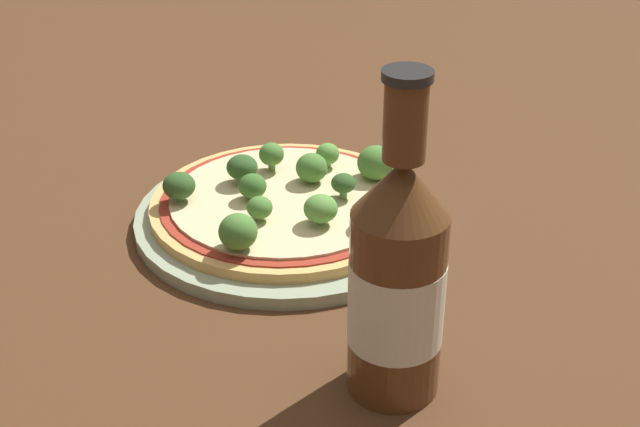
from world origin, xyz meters
TOP-DOWN VIEW (x-y plane):
  - ground_plane at (0.00, 0.00)m, footprint 3.00×3.00m
  - plate at (0.02, 0.00)m, footprint 0.28×0.28m
  - pizza at (0.01, -0.00)m, footprint 0.25×0.25m
  - broccoli_floret_0 at (0.03, 0.09)m, footprint 0.04×0.04m
  - broccoli_floret_1 at (0.07, -0.08)m, footprint 0.03×0.03m
  - broccoli_floret_2 at (0.04, 0.04)m, footprint 0.02×0.02m
  - broccoli_floret_3 at (0.04, -0.04)m, footprint 0.02×0.02m
  - broccoli_floret_4 at (0.07, 0.00)m, footprint 0.03×0.03m
  - broccoli_floret_5 at (-0.04, 0.02)m, footprint 0.02×0.02m
  - broccoli_floret_6 at (-0.03, -0.08)m, footprint 0.03×0.03m
  - broccoli_floret_7 at (-0.00, -0.03)m, footprint 0.03×0.03m
  - broccoli_floret_8 at (-0.02, 0.07)m, footprint 0.02×0.02m
  - broccoli_floret_9 at (-0.03, -0.02)m, footprint 0.03×0.03m
  - broccoli_floret_10 at (-0.00, 0.04)m, footprint 0.03×0.03m
  - broccoli_floret_11 at (0.10, 0.04)m, footprint 0.03×0.03m
  - beer_bottle at (0.25, -0.06)m, footprint 0.07×0.07m

SIDE VIEW (x-z plane):
  - ground_plane at x=0.00m, z-range 0.00..0.00m
  - plate at x=0.02m, z-range 0.00..0.01m
  - pizza at x=0.01m, z-range 0.01..0.03m
  - broccoli_floret_3 at x=0.04m, z-range 0.03..0.05m
  - broccoli_floret_7 at x=0.00m, z-range 0.03..0.05m
  - broccoli_floret_8 at x=-0.02m, z-range 0.03..0.05m
  - broccoli_floret_2 at x=0.04m, z-range 0.03..0.05m
  - broccoli_floret_11 at x=0.10m, z-range 0.03..0.05m
  - broccoli_floret_10 at x=0.00m, z-range 0.03..0.05m
  - broccoli_floret_4 at x=0.07m, z-range 0.03..0.05m
  - broccoli_floret_6 at x=-0.03m, z-range 0.03..0.05m
  - broccoli_floret_0 at x=0.03m, z-range 0.03..0.06m
  - broccoli_floret_1 at x=0.07m, z-range 0.03..0.06m
  - broccoli_floret_9 at x=-0.03m, z-range 0.03..0.06m
  - broccoli_floret_5 at x=-0.04m, z-range 0.03..0.06m
  - beer_bottle at x=0.25m, z-range -0.03..0.21m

